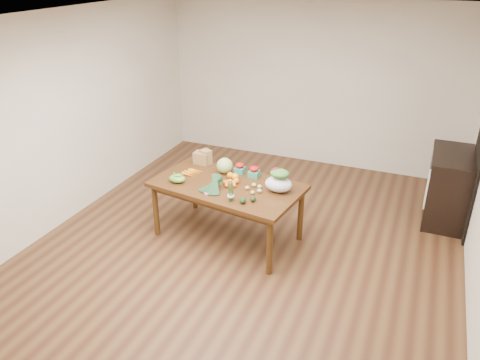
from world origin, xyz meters
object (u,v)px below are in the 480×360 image
at_px(cabinet, 448,187).
at_px(kale_bunch, 211,185).
at_px(paper_bag, 202,157).
at_px(cabbage, 225,166).
at_px(mandarin_cluster, 230,182).
at_px(salad_bag, 279,181).
at_px(dining_table, 228,211).
at_px(asparagus_bundle, 231,191).

relative_size(cabinet, kale_bunch, 2.55).
relative_size(paper_bag, cabbage, 1.34).
distance_m(mandarin_cluster, salad_bag, 0.59).
bearing_deg(paper_bag, dining_table, -38.34).
distance_m(paper_bag, mandarin_cluster, 0.77).
bearing_deg(cabbage, kale_bunch, -82.65).
height_order(dining_table, mandarin_cluster, mandarin_cluster).
xyz_separation_m(cabbage, salad_bag, (0.79, -0.22, 0.02)).
bearing_deg(dining_table, mandarin_cluster, -18.79).
bearing_deg(cabbage, asparagus_bundle, -60.46).
distance_m(cabinet, cabbage, 3.00).
bearing_deg(asparagus_bundle, dining_table, 127.85).
distance_m(paper_bag, kale_bunch, 0.84).
height_order(cabinet, salad_bag, salad_bag).
xyz_separation_m(asparagus_bundle, salad_bag, (0.42, 0.44, 0.00)).
bearing_deg(cabinet, kale_bunch, -145.01).
height_order(cabbage, mandarin_cluster, cabbage).
xyz_separation_m(dining_table, paper_bag, (-0.56, 0.44, 0.47)).
xyz_separation_m(cabbage, kale_bunch, (0.07, -0.54, -0.02)).
height_order(paper_bag, mandarin_cluster, paper_bag).
bearing_deg(mandarin_cluster, paper_bag, 142.49).
bearing_deg(asparagus_bundle, cabinet, 48.51).
distance_m(dining_table, salad_bag, 0.81).
relative_size(cabinet, cabbage, 5.03).
relative_size(cabinet, paper_bag, 3.75).
bearing_deg(asparagus_bundle, cabbage, 127.82).
xyz_separation_m(dining_table, asparagus_bundle, (0.22, -0.38, 0.50)).
relative_size(cabinet, salad_bag, 3.13).
distance_m(kale_bunch, asparagus_bundle, 0.33).
bearing_deg(salad_bag, mandarin_cluster, -171.84).
xyz_separation_m(mandarin_cluster, asparagus_bundle, (0.16, -0.35, 0.08)).
bearing_deg(asparagus_bundle, kale_bunch, 166.32).
bearing_deg(paper_bag, cabbage, -22.02).
bearing_deg(mandarin_cluster, salad_bag, 8.16).
xyz_separation_m(cabinet, kale_bunch, (-2.61, -1.83, 0.36)).
height_order(cabinet, kale_bunch, cabinet).
xyz_separation_m(cabbage, asparagus_bundle, (0.37, -0.66, 0.02)).
distance_m(cabinet, paper_bag, 3.30).
xyz_separation_m(kale_bunch, asparagus_bundle, (0.31, -0.12, 0.05)).
relative_size(dining_table, paper_bag, 6.55).
height_order(asparagus_bundle, salad_bag, asparagus_bundle).
distance_m(dining_table, cabinet, 2.97).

